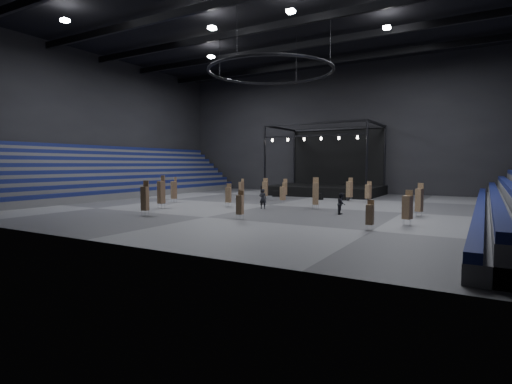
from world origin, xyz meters
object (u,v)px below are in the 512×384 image
Objects in this scene: flight_case_left at (277,194)px; chair_stack_11 at (240,204)px; chair_stack_7 at (145,197)px; crew_member at (341,204)px; chair_stack_1 at (419,200)px; chair_stack_5 at (285,188)px; man_center at (263,199)px; chair_stack_15 at (174,190)px; chair_stack_6 at (316,193)px; chair_stack_4 at (145,198)px; chair_stack_0 at (349,189)px; flight_case_mid at (318,196)px; chair_stack_3 at (407,207)px; chair_stack_2 at (241,189)px; chair_stack_10 at (368,191)px; chair_stack_13 at (265,188)px; chair_stack_9 at (228,194)px; chair_stack_12 at (283,193)px; chair_stack_8 at (370,214)px; stage at (327,184)px; chair_stack_14 at (161,192)px; flight_case_right at (344,197)px.

flight_case_left is 20.84m from chair_stack_11.
crew_member is (16.57, 5.10, -0.19)m from chair_stack_7.
chair_stack_1 is 1.13× the size of chair_stack_5.
chair_stack_15 is at bearing -15.50° from man_center.
chair_stack_6 is at bearing 30.17° from chair_stack_15.
chair_stack_6 is 1.07× the size of chair_stack_15.
chair_stack_1 is at bearing 171.85° from man_center.
chair_stack_4 is (-18.80, -10.11, 0.07)m from chair_stack_1.
chair_stack_0 is at bearing 148.36° from chair_stack_1.
flight_case_mid is 0.47× the size of chair_stack_3.
chair_stack_4 is 20.16m from chair_stack_5.
chair_stack_4 is at bearing -67.24° from chair_stack_2.
chair_stack_2 reaches higher than chair_stack_10.
chair_stack_7 is (-22.17, -6.85, -0.26)m from chair_stack_1.
chair_stack_1 is at bearing -39.50° from flight_case_mid.
chair_stack_13 reaches higher than chair_stack_5.
chair_stack_9 is 7.14m from chair_stack_15.
flight_case_left is 0.60× the size of man_center.
chair_stack_10 is at bearing 44.46° from chair_stack_4.
chair_stack_12 is (3.25, 5.11, -0.07)m from chair_stack_9.
chair_stack_0 is at bearing 7.93° from crew_member.
crew_member is at bearing 19.33° from chair_stack_4.
flight_case_mid is 21.16m from chair_stack_8.
chair_stack_4 reaches higher than chair_stack_5.
chair_stack_6 is 15.36m from chair_stack_7.
chair_stack_4 is (1.23, -16.25, 0.17)m from chair_stack_2.
flight_case_left is at bearing 89.08° from chair_stack_15.
crew_member is (8.41, -19.87, -0.57)m from stage.
man_center is 7.50m from crew_member.
chair_stack_4 is 1.57× the size of crew_member.
chair_stack_2 is 1.05× the size of chair_stack_10.
chair_stack_3 is 1.14× the size of chair_stack_12.
chair_stack_4 is at bearing -174.74° from chair_stack_8.
chair_stack_8 is 19.84m from chair_stack_14.
chair_stack_2 is 14.11m from chair_stack_10.
chair_stack_6 reaches higher than flight_case_right.
chair_stack_5 is (-16.27, 9.89, -0.12)m from chair_stack_1.
chair_stack_11 is (-2.65, -18.17, -0.22)m from chair_stack_0.
chair_stack_11 is (7.69, 1.83, -0.28)m from chair_stack_4.
flight_case_right is at bearing -3.50° from flight_case_left.
chair_stack_11 is (-11.12, -2.97, -0.13)m from chair_stack_3.
chair_stack_15 reaches higher than chair_stack_9.
flight_case_right is at bearing 171.52° from chair_stack_10.
stage is 28.63m from chair_stack_4.
chair_stack_1 reaches higher than chair_stack_10.
chair_stack_3 is 22.22m from chair_stack_7.
flight_case_left is 0.44× the size of chair_stack_13.
man_center is at bearing -107.27° from flight_case_right.
chair_stack_5 is at bearing 36.60° from crew_member.
chair_stack_7 is 20.56m from chair_stack_8.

